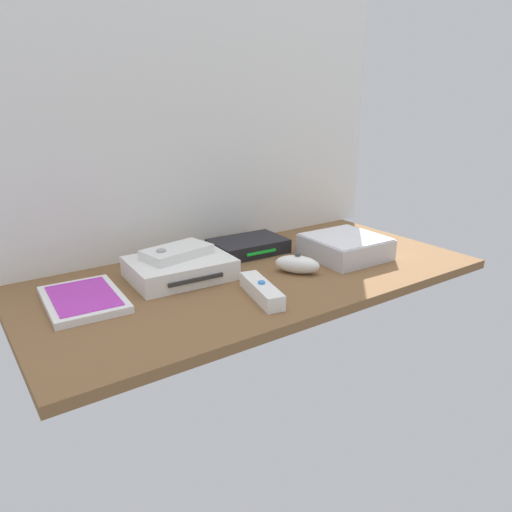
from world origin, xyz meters
TOP-DOWN VIEW (x-y plane):
  - ground_plane at (0.00, 0.00)cm, footprint 100.00×48.00cm
  - back_wall at (0.00, 24.60)cm, footprint 110.00×1.20cm
  - game_console at (-14.99, 7.07)cm, footprint 21.78×17.31cm
  - mini_computer at (24.03, -3.16)cm, footprint 17.60×17.60cm
  - game_case at (-36.00, 5.44)cm, footprint 14.67×19.75cm
  - network_router at (6.82, 13.26)cm, footprint 18.54×13.00cm
  - remote_wand at (-6.90, -11.80)cm, footprint 6.89×15.23cm
  - remote_nunchuk at (7.58, -5.08)cm, footprint 9.49×10.65cm
  - remote_classic_pad at (-14.81, 8.59)cm, footprint 15.66×10.59cm

SIDE VIEW (x-z plane):
  - ground_plane at x=0.00cm, z-range -2.00..0.00cm
  - game_case at x=-36.00cm, z-range -0.02..1.54cm
  - remote_wand at x=-6.90cm, z-range -0.19..3.21cm
  - network_router at x=6.82cm, z-range 0.00..3.40cm
  - remote_nunchuk at x=7.58cm, z-range -0.51..4.59cm
  - game_console at x=-14.99cm, z-range 0.00..4.40cm
  - mini_computer at x=24.03cm, z-range -0.01..5.29cm
  - remote_classic_pad at x=-14.81cm, z-range 4.21..6.61cm
  - back_wall at x=0.00cm, z-range 0.00..64.00cm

